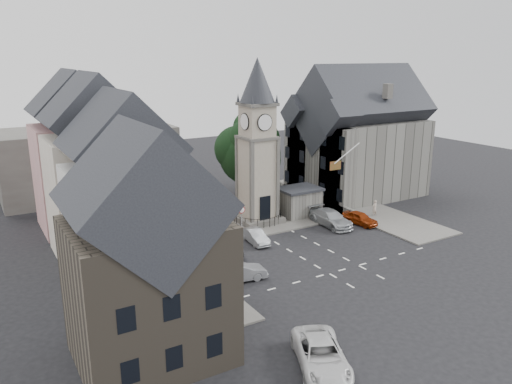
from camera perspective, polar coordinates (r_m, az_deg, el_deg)
ground at (r=44.59m, az=5.42°, el=-6.30°), size 120.00×120.00×0.00m
pavement_west at (r=44.32m, az=-12.63°, el=-6.66°), size 6.00×30.00×0.14m
pavement_east at (r=57.60m, az=10.46°, el=-1.35°), size 6.00×26.00×0.14m
central_island at (r=51.57m, az=1.57°, el=-3.08°), size 10.00×8.00×0.16m
road_markings at (r=40.64m, az=10.02°, el=-8.70°), size 20.00×8.00×0.01m
clock_tower at (r=48.83m, az=0.15°, el=5.60°), size 4.86×4.86×16.25m
stone_shelter at (r=52.50m, az=4.93°, el=-1.12°), size 4.30×3.30×3.08m
town_tree at (r=54.28m, az=-0.74°, el=5.37°), size 7.20×7.20×10.80m
warning_sign_post at (r=46.59m, az=-1.64°, el=-2.61°), size 0.70×0.19×2.85m
terrace_pink at (r=51.16m, az=-19.79°, el=3.39°), size 8.10×7.60×12.80m
terrace_cream at (r=43.49m, az=-17.71°, el=1.56°), size 8.10×7.60×12.80m
terrace_tudor at (r=36.08m, az=-14.71°, el=-1.64°), size 8.10×7.60×12.00m
building_sw_stone at (r=27.84m, az=-12.31°, el=-8.48°), size 8.60×7.60×10.40m
backdrop_west at (r=63.87m, az=-18.64°, el=3.38°), size 20.00×10.00×8.00m
east_building at (r=60.71m, az=11.47°, el=5.47°), size 14.40×11.40×12.60m
east_boundary_wall at (r=57.26m, az=7.05°, el=-0.92°), size 0.40×16.00×0.90m
flagpole at (r=50.47m, az=10.35°, el=4.38°), size 3.68×0.10×2.74m
car_west_blue at (r=40.90m, az=-6.01°, el=-7.44°), size 3.74×1.70×1.25m
car_west_silver at (r=37.92m, az=-1.96°, el=-9.14°), size 4.39×2.05×1.39m
car_west_grey at (r=41.58m, az=-4.57°, el=-6.98°), size 5.04×4.25×1.28m
car_island_silver at (r=45.20m, az=-0.09°, el=-5.08°), size 1.59×3.86×1.24m
car_island_east at (r=50.10m, az=8.54°, el=-2.98°), size 2.27×5.39×1.55m
car_east_red at (r=51.06m, az=11.78°, el=-2.94°), size 2.18×4.02×1.30m
van_sw_white at (r=28.62m, az=7.46°, el=-17.99°), size 4.54×6.02×1.52m
pedestrian at (r=53.72m, az=13.39°, el=-1.83°), size 0.69×0.49×1.80m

